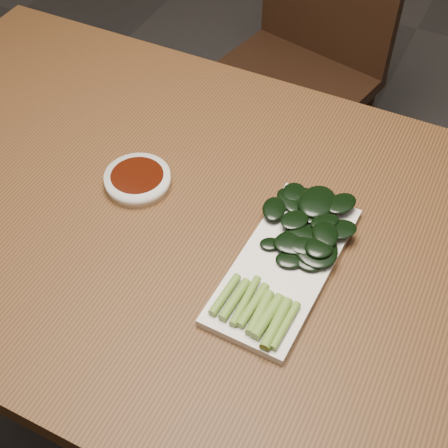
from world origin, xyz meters
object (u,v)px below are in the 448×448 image
Objects in this scene: table at (207,247)px; serving_plate at (285,264)px; sauce_bowl at (138,180)px; gai_lan at (300,241)px; chair_far at (300,59)px.

table is 4.50× the size of serving_plate.
sauce_bowl is 0.35× the size of gai_lan.
sauce_bowl is at bearing 177.36° from gai_lan.
chair_far is (-0.15, 0.86, -0.19)m from table.
gai_lan is (0.30, -0.01, 0.01)m from sauce_bowl.
chair_far reaches higher than serving_plate.
chair_far reaches higher than gai_lan.
chair_far is at bearing 110.04° from gai_lan.
chair_far is at bearing 100.09° from table.
table is 0.16m from sauce_bowl.
chair_far is 7.99× the size of sauce_bowl.
sauce_bowl is (-0.14, 0.02, 0.08)m from table.
gai_lan is (0.31, -0.85, 0.29)m from chair_far.
table is at bearing -7.54° from sauce_bowl.
chair_far is 2.86× the size of serving_plate.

